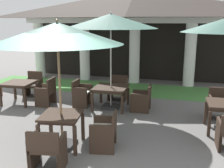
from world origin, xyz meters
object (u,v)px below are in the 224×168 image
patio_table_near_foreground (61,119)px  patio_chair_near_foreground_east (105,131)px  patio_chair_mid_left_north (118,89)px  patio_chair_far_back_north (219,104)px  patio_chair_mid_left_east (142,99)px  patio_umbrella_near_foreground (57,34)px  patio_chair_near_foreground_south (47,149)px  patio_chair_mid_left_west (82,93)px  patio_chair_mid_right_east (47,92)px  patio_umbrella_mid_left (111,22)px  patio_table_mid_left (111,89)px  patio_table_mid_right (19,85)px  patio_chair_mid_right_north (33,85)px

patio_table_near_foreground → patio_chair_near_foreground_east: (0.95, 0.16, -0.25)m
patio_chair_mid_left_north → patio_chair_far_back_north: bearing=161.7°
patio_chair_mid_left_east → patio_chair_far_back_north: (2.22, -0.02, 0.03)m
patio_umbrella_near_foreground → patio_chair_mid_left_east: (1.30, 2.87, -2.08)m
patio_chair_near_foreground_east → patio_chair_far_back_north: 3.72m
patio_table_near_foreground → patio_chair_near_foreground_south: 0.98m
patio_chair_mid_left_east → patio_chair_mid_left_west: (-1.99, -0.04, 0.03)m
patio_chair_mid_right_east → patio_umbrella_mid_left: bearing=-88.0°
patio_table_mid_left → patio_chair_far_back_north: bearing=0.0°
patio_umbrella_near_foreground → patio_chair_near_foreground_south: size_ratio=3.33×
patio_table_mid_left → patio_table_mid_right: patio_table_mid_right is taller
patio_chair_near_foreground_south → patio_chair_far_back_north: patio_chair_far_back_north is taller
patio_chair_mid_right_north → patio_umbrella_near_foreground: bearing=124.8°
patio_chair_mid_left_west → patio_chair_mid_right_north: (-2.20, 0.66, -0.01)m
patio_chair_mid_left_east → patio_chair_mid_right_north: (-4.19, 0.62, 0.02)m
patio_umbrella_near_foreground → patio_chair_near_foreground_south: 2.26m
patio_chair_mid_left_west → patio_table_mid_right: (-2.12, -0.31, 0.22)m
patio_table_mid_right → patio_chair_near_foreground_south: bearing=-49.4°
patio_umbrella_near_foreground → patio_chair_mid_right_north: bearing=129.6°
patio_chair_mid_right_east → patio_chair_mid_right_north: bearing=44.9°
patio_chair_mid_left_west → patio_chair_mid_right_east: (-1.15, -0.23, 0.01)m
patio_chair_mid_left_north → patio_chair_far_back_north: 3.38m
patio_umbrella_near_foreground → patio_chair_mid_left_west: (-0.68, 2.83, -2.05)m
patio_chair_far_back_north → patio_table_mid_left: bearing=-2.5°
patio_table_mid_left → patio_chair_mid_left_north: bearing=91.2°
patio_umbrella_mid_left → patio_chair_far_back_north: size_ratio=3.52×
patio_chair_mid_left_east → patio_chair_mid_left_west: bearing=90.0°
patio_table_near_foreground → patio_chair_mid_right_east: bearing=125.2°
patio_chair_near_foreground_south → patio_table_near_foreground: bearing=90.0°
patio_chair_near_foreground_east → patio_table_mid_right: (-3.75, 2.35, 0.24)m
patio_chair_far_back_north → patio_chair_mid_left_north: bearing=-19.6°
patio_table_mid_left → patio_chair_mid_right_north: bearing=168.6°
patio_chair_near_foreground_east → patio_chair_near_foreground_south: (-0.78, -1.11, 0.02)m
patio_umbrella_near_foreground → patio_chair_mid_left_east: bearing=65.6°
patio_chair_near_foreground_east → patio_chair_near_foreground_south: size_ratio=0.96×
patio_umbrella_mid_left → patio_chair_mid_left_east: bearing=1.2°
patio_table_near_foreground → patio_chair_near_foreground_east: size_ratio=1.22×
patio_table_near_foreground → patio_chair_mid_left_west: size_ratio=1.15×
patio_chair_near_foreground_east → patio_chair_near_foreground_south: patio_chair_near_foreground_south is taller
patio_chair_mid_left_east → patio_chair_mid_right_east: patio_chair_mid_right_east is taller
patio_chair_near_foreground_east → patio_chair_mid_right_east: size_ratio=0.87×
patio_table_near_foreground → patio_chair_near_foreground_east: 0.99m
patio_chair_mid_left_north → patio_chair_mid_left_west: size_ratio=0.98×
patio_chair_near_foreground_south → patio_chair_mid_left_east: (1.14, 3.81, -0.04)m
patio_umbrella_mid_left → patio_chair_mid_right_east: patio_umbrella_mid_left is taller
patio_table_near_foreground → patio_chair_mid_right_east: patio_chair_mid_right_east is taller
patio_chair_mid_left_east → patio_chair_far_back_north: 2.22m
patio_chair_near_foreground_east → patio_umbrella_mid_left: 3.60m
patio_chair_mid_left_east → patio_chair_far_back_north: size_ratio=0.97×
patio_chair_mid_left_west → patio_chair_mid_right_north: size_ratio=0.95×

